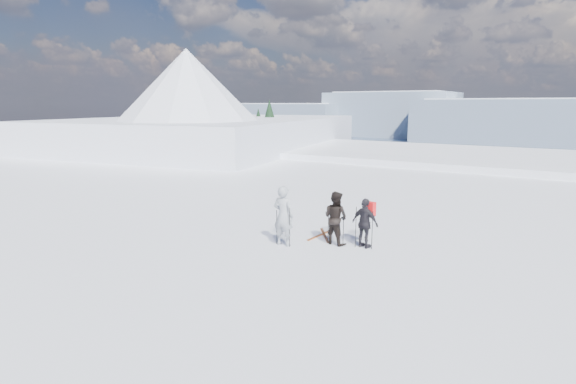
% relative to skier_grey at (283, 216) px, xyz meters
% --- Properties ---
extents(lake_basin, '(820.00, 820.00, 71.62)m').
position_rel_skier_grey_xyz_m(lake_basin, '(2.11, 27.42, -7.49)').
color(lake_basin, white).
rests_on(lake_basin, ground).
extents(near_ridge, '(31.37, 35.68, 25.62)m').
position_rel_skier_grey_xyz_m(near_ridge, '(-24.45, 26.76, -4.47)').
color(near_ridge, white).
rests_on(near_ridge, ground).
extents(skier_grey, '(0.72, 0.47, 1.97)m').
position_rel_skier_grey_xyz_m(skier_grey, '(0.00, 0.00, 0.00)').
color(skier_grey, '#91979F').
rests_on(skier_grey, ground).
extents(skier_dark, '(0.98, 0.84, 1.76)m').
position_rel_skier_grey_xyz_m(skier_dark, '(1.37, 1.03, -0.10)').
color(skier_dark, black).
rests_on(skier_dark, ground).
extents(skier_pack, '(1.00, 0.57, 1.61)m').
position_rel_skier_grey_xyz_m(skier_pack, '(2.34, 1.17, -0.18)').
color(skier_pack, black).
rests_on(skier_pack, ground).
extents(backpack, '(0.37, 0.26, 0.46)m').
position_rel_skier_grey_xyz_m(backpack, '(2.39, 1.42, 0.85)').
color(backpack, red).
rests_on(backpack, skier_pack).
extents(ski_poles, '(2.87, 1.20, 1.34)m').
position_rel_skier_grey_xyz_m(ski_poles, '(1.27, 0.67, -0.37)').
color(ski_poles, black).
rests_on(ski_poles, ground).
extents(skis_loose, '(1.05, 1.70, 0.03)m').
position_rel_skier_grey_xyz_m(skis_loose, '(0.58, 1.67, -0.97)').
color(skis_loose, black).
rests_on(skis_loose, ground).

